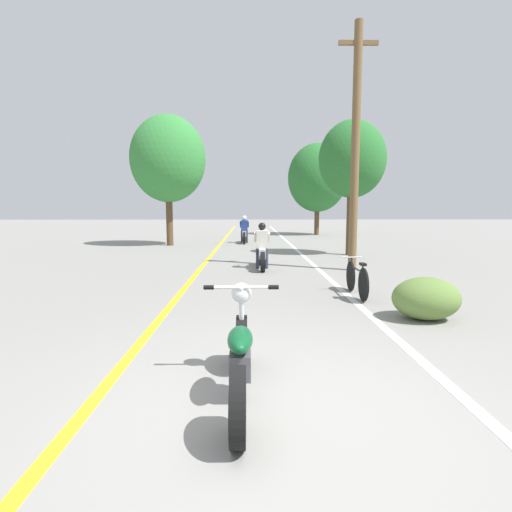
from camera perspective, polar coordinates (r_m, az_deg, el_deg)
The scene contains 12 objects.
ground_plane at distance 3.92m, azimuth 2.49°, elevation -20.83°, with size 120.00×120.00×0.00m, color gray.
lane_stripe_center at distance 15.80m, azimuth -6.31°, elevation 0.24°, with size 0.14×48.00×0.01m, color yellow.
lane_stripe_edge at distance 15.87m, azimuth 6.52°, elevation 0.26°, with size 0.14×48.00×0.01m, color white.
utility_pole at distance 12.10m, azimuth 14.02°, elevation 14.98°, with size 1.10×0.24×6.95m.
roadside_tree_right_near at distance 16.02m, azimuth 13.60°, elevation 13.18°, with size 2.55×2.30×5.14m.
roadside_tree_right_far at distance 27.57m, azimuth 8.78°, elevation 10.98°, with size 3.97×3.58×6.13m.
roadside_tree_left at distance 20.06m, azimuth -12.46°, elevation 13.36°, with size 3.59×3.23×6.22m.
roadside_bush at distance 7.12m, azimuth 23.13°, elevation -5.59°, with size 1.10×0.88×0.70m.
motorcycle_foreground at distance 3.95m, azimuth -2.25°, elevation -13.87°, with size 0.80×2.08×1.01m.
motorcycle_rider_lead at distance 12.03m, azimuth 0.86°, elevation 0.69°, with size 0.50×1.96×1.39m.
motorcycle_rider_far at distance 20.88m, azimuth -1.67°, elevation 3.36°, with size 0.50×1.98×1.43m.
bicycle_parked at distance 8.56m, azimuth 14.20°, elevation -3.19°, with size 0.44×1.65×0.77m.
Camera 1 is at (-0.21, -3.46, 1.82)m, focal length 28.00 mm.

